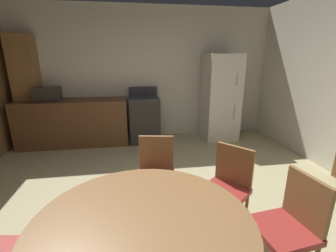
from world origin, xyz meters
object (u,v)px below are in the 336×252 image
chair_northeast (227,185)px  chair_north (156,171)px  refrigerator (220,98)px  dining_table (143,242)px  oven_range (144,119)px  chair_east (290,223)px  microwave (47,94)px

chair_northeast → chair_north: (-0.66, 0.38, 0.00)m
refrigerator → dining_table: 3.89m
oven_range → refrigerator: refrigerator is taller
chair_north → refrigerator: bearing=155.1°
chair_east → chair_northeast: bearing=-73.4°
chair_east → chair_north: size_ratio=1.00×
refrigerator → chair_east: bearing=-102.0°
microwave → chair_east: 4.34m
chair_east → refrigerator: bearing=-109.0°
chair_east → chair_northeast: 0.63m
refrigerator → microwave: bearing=179.2°
oven_range → chair_north: 2.39m
oven_range → chair_east: oven_range is taller
refrigerator → microwave: (-3.41, 0.05, 0.15)m
microwave → chair_east: bearing=-51.0°
refrigerator → microwave: refrigerator is taller
oven_range → microwave: bearing=-179.9°
refrigerator → chair_east: (-0.70, -3.29, -0.38)m
oven_range → chair_east: size_ratio=1.26×
chair_northeast → dining_table: bearing=-0.0°
dining_table → chair_northeast: chair_northeast is taller
microwave → chair_east: size_ratio=0.51×
microwave → dining_table: size_ratio=0.33×
microwave → oven_range: bearing=0.1°
refrigerator → chair_northeast: bearing=-109.4°
dining_table → microwave: bearing=114.8°
refrigerator → chair_north: size_ratio=2.02×
microwave → chair_northeast: size_ratio=0.51×
refrigerator → chair_northeast: size_ratio=2.02×
dining_table → chair_east: size_ratio=1.54×
microwave → chair_east: (2.71, -3.34, -0.53)m
refrigerator → oven_range: bearing=178.1°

